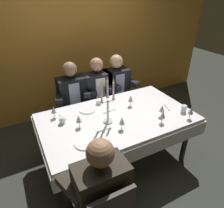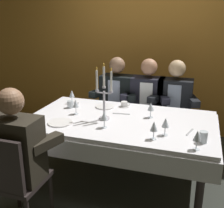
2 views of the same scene
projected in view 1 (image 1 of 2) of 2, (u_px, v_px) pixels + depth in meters
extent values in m
plane|color=#31342D|center=(117.00, 159.00, 2.92)|extent=(12.00, 12.00, 0.00)
cube|color=#C88330|center=(72.00, 41.00, 3.52)|extent=(6.00, 0.12, 2.70)
cube|color=white|center=(117.00, 118.00, 2.56)|extent=(1.90, 1.10, 0.04)
cube|color=white|center=(117.00, 125.00, 2.61)|extent=(1.94, 1.14, 0.18)
cylinder|color=#2C2423|center=(66.00, 189.00, 2.08)|extent=(0.07, 0.07, 0.70)
cylinder|color=#2C2423|center=(185.00, 140.00, 2.74)|extent=(0.07, 0.07, 0.70)
cylinder|color=#2C2423|center=(48.00, 140.00, 2.74)|extent=(0.07, 0.07, 0.70)
cylinder|color=#2C2423|center=(148.00, 111.00, 3.41)|extent=(0.07, 0.07, 0.70)
cylinder|color=silver|center=(108.00, 121.00, 2.44)|extent=(0.11, 0.11, 0.02)
cylinder|color=silver|center=(108.00, 111.00, 2.36)|extent=(0.02, 0.02, 0.28)
cylinder|color=silver|center=(108.00, 97.00, 2.28)|extent=(0.04, 0.04, 0.02)
cylinder|color=white|center=(108.00, 88.00, 2.22)|extent=(0.02, 0.02, 0.19)
ellipsoid|color=yellow|center=(107.00, 79.00, 2.17)|extent=(0.02, 0.02, 0.03)
cylinder|color=silver|center=(111.00, 101.00, 2.32)|extent=(0.08, 0.01, 0.01)
cylinder|color=silver|center=(113.00, 99.00, 2.33)|extent=(0.04, 0.04, 0.02)
cylinder|color=white|center=(114.00, 90.00, 2.27)|extent=(0.02, 0.02, 0.19)
ellipsoid|color=yellow|center=(114.00, 81.00, 2.22)|extent=(0.02, 0.02, 0.03)
cylinder|color=silver|center=(105.00, 102.00, 2.29)|extent=(0.08, 0.01, 0.01)
cylinder|color=silver|center=(102.00, 102.00, 2.27)|extent=(0.04, 0.04, 0.02)
cylinder|color=white|center=(101.00, 93.00, 2.21)|extent=(0.02, 0.02, 0.19)
ellipsoid|color=yellow|center=(101.00, 83.00, 2.16)|extent=(0.02, 0.02, 0.03)
cylinder|color=white|center=(86.00, 142.00, 2.11)|extent=(0.24, 0.24, 0.01)
cylinder|color=white|center=(87.00, 110.00, 2.67)|extent=(0.22, 0.22, 0.01)
cylinder|color=silver|center=(55.00, 118.00, 2.52)|extent=(0.06, 0.06, 0.00)
cylinder|color=silver|center=(54.00, 115.00, 2.50)|extent=(0.01, 0.01, 0.07)
cone|color=silver|center=(54.00, 110.00, 2.46)|extent=(0.07, 0.07, 0.08)
cylinder|color=maroon|center=(54.00, 111.00, 2.47)|extent=(0.04, 0.04, 0.03)
cylinder|color=silver|center=(122.00, 129.00, 2.31)|extent=(0.06, 0.06, 0.00)
cylinder|color=silver|center=(122.00, 126.00, 2.29)|extent=(0.01, 0.01, 0.07)
cone|color=silver|center=(122.00, 121.00, 2.25)|extent=(0.07, 0.07, 0.08)
cylinder|color=maroon|center=(122.00, 122.00, 2.27)|extent=(0.04, 0.04, 0.03)
cylinder|color=silver|center=(189.00, 119.00, 2.50)|extent=(0.06, 0.06, 0.00)
cylinder|color=silver|center=(190.00, 116.00, 2.48)|extent=(0.01, 0.01, 0.07)
cone|color=silver|center=(191.00, 110.00, 2.44)|extent=(0.07, 0.07, 0.08)
cylinder|color=maroon|center=(191.00, 112.00, 2.45)|extent=(0.04, 0.04, 0.03)
cylinder|color=silver|center=(130.00, 106.00, 2.77)|extent=(0.06, 0.06, 0.00)
cylinder|color=silver|center=(130.00, 103.00, 2.75)|extent=(0.01, 0.01, 0.07)
cone|color=silver|center=(131.00, 98.00, 2.71)|extent=(0.07, 0.07, 0.08)
cylinder|color=maroon|center=(131.00, 100.00, 2.73)|extent=(0.04, 0.04, 0.03)
cylinder|color=silver|center=(162.00, 123.00, 2.42)|extent=(0.06, 0.06, 0.00)
cylinder|color=silver|center=(162.00, 120.00, 2.40)|extent=(0.01, 0.01, 0.07)
cone|color=silver|center=(163.00, 114.00, 2.36)|extent=(0.07, 0.07, 0.08)
cylinder|color=maroon|center=(163.00, 116.00, 2.38)|extent=(0.04, 0.04, 0.03)
cylinder|color=silver|center=(80.00, 127.00, 2.35)|extent=(0.06, 0.06, 0.00)
cylinder|color=silver|center=(79.00, 124.00, 2.33)|extent=(0.01, 0.01, 0.07)
cone|color=silver|center=(79.00, 119.00, 2.29)|extent=(0.07, 0.07, 0.08)
cylinder|color=#E0D172|center=(79.00, 120.00, 2.30)|extent=(0.04, 0.04, 0.03)
cylinder|color=silver|center=(161.00, 116.00, 2.55)|extent=(0.06, 0.06, 0.00)
cylinder|color=silver|center=(161.00, 114.00, 2.53)|extent=(0.01, 0.01, 0.07)
cone|color=silver|center=(162.00, 108.00, 2.49)|extent=(0.07, 0.07, 0.08)
cylinder|color=#E0D172|center=(162.00, 110.00, 2.50)|extent=(0.04, 0.04, 0.03)
cylinder|color=silver|center=(184.00, 109.00, 2.61)|extent=(0.07, 0.07, 0.10)
cylinder|color=silver|center=(62.00, 120.00, 2.40)|extent=(0.07, 0.07, 0.08)
cylinder|color=white|center=(99.00, 103.00, 2.83)|extent=(0.12, 0.12, 0.01)
cylinder|color=white|center=(99.00, 102.00, 2.81)|extent=(0.08, 0.08, 0.05)
torus|color=white|center=(102.00, 101.00, 2.83)|extent=(0.04, 0.01, 0.04)
cube|color=#B7B7BC|center=(167.00, 108.00, 2.73)|extent=(0.06, 0.17, 0.01)
cube|color=#B7B7BC|center=(63.00, 117.00, 2.52)|extent=(0.07, 0.17, 0.01)
cube|color=#B7B7BC|center=(109.00, 111.00, 2.65)|extent=(0.19, 0.04, 0.01)
cylinder|color=#2C2423|center=(111.00, 203.00, 2.09)|extent=(0.04, 0.04, 0.42)
cube|color=#2D281F|center=(102.00, 190.00, 1.62)|extent=(0.42, 0.26, 0.54)
cube|color=white|center=(95.00, 176.00, 1.71)|extent=(0.16, 0.01, 0.40)
sphere|color=#986D50|center=(100.00, 153.00, 1.42)|extent=(0.21, 0.21, 0.21)
cube|color=#2D281F|center=(119.00, 169.00, 1.77)|extent=(0.19, 0.34, 0.08)
cube|color=#2D281F|center=(71.00, 188.00, 1.59)|extent=(0.19, 0.34, 0.08)
cylinder|color=#2C2423|center=(68.00, 131.00, 3.16)|extent=(0.04, 0.04, 0.42)
cylinder|color=#2C2423|center=(89.00, 125.00, 3.30)|extent=(0.04, 0.04, 0.42)
cylinder|color=#2C2423|center=(62.00, 119.00, 3.43)|extent=(0.04, 0.04, 0.42)
cylinder|color=#2C2423|center=(82.00, 114.00, 3.58)|extent=(0.04, 0.04, 0.42)
cube|color=#2C2423|center=(74.00, 110.00, 3.25)|extent=(0.42, 0.42, 0.04)
cube|color=#2C2423|center=(69.00, 92.00, 3.28)|extent=(0.38, 0.04, 0.44)
cube|color=black|center=(72.00, 94.00, 3.11)|extent=(0.42, 0.26, 0.54)
cube|color=#8E9AB5|center=(75.00, 96.00, 2.99)|extent=(0.16, 0.01, 0.40)
sphere|color=#936C50|center=(70.00, 69.00, 2.91)|extent=(0.21, 0.21, 0.21)
cube|color=black|center=(60.00, 98.00, 2.92)|extent=(0.19, 0.34, 0.08)
cube|color=black|center=(88.00, 91.00, 3.10)|extent=(0.19, 0.34, 0.08)
cylinder|color=#2C2423|center=(93.00, 124.00, 3.33)|extent=(0.04, 0.04, 0.42)
cylinder|color=#2C2423|center=(112.00, 118.00, 3.47)|extent=(0.04, 0.04, 0.42)
cylinder|color=#2C2423|center=(85.00, 113.00, 3.60)|extent=(0.04, 0.04, 0.42)
cylinder|color=#2C2423|center=(103.00, 108.00, 3.75)|extent=(0.04, 0.04, 0.42)
cube|color=#2C2423|center=(98.00, 104.00, 3.42)|extent=(0.42, 0.42, 0.04)
cube|color=#2C2423|center=(93.00, 87.00, 3.45)|extent=(0.38, 0.04, 0.44)
cube|color=black|center=(97.00, 89.00, 3.28)|extent=(0.42, 0.26, 0.54)
cube|color=white|center=(101.00, 90.00, 3.16)|extent=(0.16, 0.01, 0.40)
sphere|color=tan|center=(96.00, 65.00, 3.08)|extent=(0.21, 0.21, 0.21)
cube|color=black|center=(87.00, 92.00, 3.09)|extent=(0.19, 0.34, 0.08)
cube|color=black|center=(112.00, 86.00, 3.27)|extent=(0.19, 0.34, 0.08)
cylinder|color=#2C2423|center=(112.00, 118.00, 3.46)|extent=(0.04, 0.04, 0.42)
cylinder|color=#2C2423|center=(129.00, 113.00, 3.61)|extent=(0.04, 0.04, 0.42)
cylinder|color=#2C2423|center=(103.00, 109.00, 3.74)|extent=(0.04, 0.04, 0.42)
cylinder|color=#2C2423|center=(120.00, 104.00, 3.89)|extent=(0.04, 0.04, 0.42)
cube|color=#2C2423|center=(116.00, 100.00, 3.56)|extent=(0.42, 0.42, 0.04)
cube|color=#2C2423|center=(111.00, 83.00, 3.59)|extent=(0.38, 0.04, 0.44)
cube|color=black|center=(116.00, 85.00, 3.42)|extent=(0.42, 0.26, 0.54)
cube|color=#8897B0|center=(120.00, 86.00, 3.30)|extent=(0.16, 0.01, 0.40)
sphere|color=#D6AE80|center=(116.00, 61.00, 3.22)|extent=(0.21, 0.21, 0.21)
cube|color=black|center=(107.00, 87.00, 3.23)|extent=(0.19, 0.34, 0.08)
cube|color=black|center=(130.00, 82.00, 3.41)|extent=(0.19, 0.34, 0.08)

